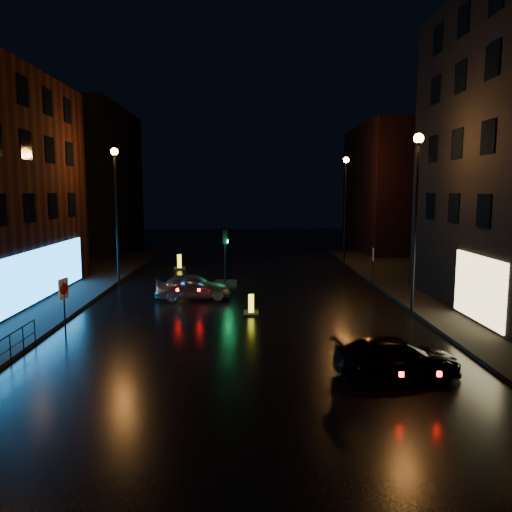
{
  "coord_description": "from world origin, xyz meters",
  "views": [
    {
      "loc": [
        -0.01,
        -16.6,
        5.83
      ],
      "look_at": [
        0.53,
        6.44,
        2.8
      ],
      "focal_mm": 35.0,
      "sensor_mm": 36.0,
      "label": 1
    }
  ],
  "objects_px": {
    "silver_hatchback": "(193,286)",
    "bollard_far": "(179,266)",
    "bollard_near": "(251,310)",
    "dark_sedan": "(396,357)",
    "traffic_signal": "(225,277)",
    "road_sign_left": "(64,294)",
    "road_sign_right": "(373,258)"
  },
  "relations": [
    {
      "from": "silver_hatchback",
      "to": "dark_sedan",
      "type": "xyz_separation_m",
      "value": [
        7.6,
        -11.41,
        -0.1
      ]
    },
    {
      "from": "dark_sedan",
      "to": "bollard_near",
      "type": "distance_m",
      "value": 9.19
    },
    {
      "from": "dark_sedan",
      "to": "silver_hatchback",
      "type": "bearing_deg",
      "value": 29.64
    },
    {
      "from": "bollard_far",
      "to": "silver_hatchback",
      "type": "bearing_deg",
      "value": -86.76
    },
    {
      "from": "silver_hatchback",
      "to": "bollard_far",
      "type": "relative_size",
      "value": 2.99
    },
    {
      "from": "road_sign_left",
      "to": "bollard_near",
      "type": "bearing_deg",
      "value": 41.4
    },
    {
      "from": "silver_hatchback",
      "to": "road_sign_left",
      "type": "bearing_deg",
      "value": 144.11
    },
    {
      "from": "bollard_near",
      "to": "road_sign_left",
      "type": "distance_m",
      "value": 8.49
    },
    {
      "from": "dark_sedan",
      "to": "traffic_signal",
      "type": "bearing_deg",
      "value": 17.26
    },
    {
      "from": "bollard_far",
      "to": "road_sign_left",
      "type": "height_order",
      "value": "road_sign_left"
    },
    {
      "from": "silver_hatchback",
      "to": "road_sign_left",
      "type": "height_order",
      "value": "road_sign_left"
    },
    {
      "from": "bollard_far",
      "to": "road_sign_right",
      "type": "height_order",
      "value": "road_sign_right"
    },
    {
      "from": "traffic_signal",
      "to": "silver_hatchback",
      "type": "height_order",
      "value": "traffic_signal"
    },
    {
      "from": "bollard_near",
      "to": "road_sign_right",
      "type": "xyz_separation_m",
      "value": [
        7.6,
        7.06,
        1.53
      ]
    },
    {
      "from": "bollard_near",
      "to": "road_sign_left",
      "type": "xyz_separation_m",
      "value": [
        -7.38,
        -3.87,
        1.61
      ]
    },
    {
      "from": "traffic_signal",
      "to": "road_sign_right",
      "type": "height_order",
      "value": "traffic_signal"
    },
    {
      "from": "silver_hatchback",
      "to": "road_sign_right",
      "type": "distance_m",
      "value": 11.34
    },
    {
      "from": "bollard_near",
      "to": "bollard_far",
      "type": "bearing_deg",
      "value": 111.82
    },
    {
      "from": "dark_sedan",
      "to": "road_sign_left",
      "type": "xyz_separation_m",
      "value": [
        -11.9,
        4.12,
        1.23
      ]
    },
    {
      "from": "bollard_near",
      "to": "bollard_far",
      "type": "distance_m",
      "value": 14.78
    },
    {
      "from": "traffic_signal",
      "to": "road_sign_right",
      "type": "distance_m",
      "value": 9.19
    },
    {
      "from": "traffic_signal",
      "to": "bollard_far",
      "type": "relative_size",
      "value": 2.55
    },
    {
      "from": "dark_sedan",
      "to": "road_sign_left",
      "type": "distance_m",
      "value": 12.65
    },
    {
      "from": "silver_hatchback",
      "to": "bollard_near",
      "type": "height_order",
      "value": "silver_hatchback"
    },
    {
      "from": "bollard_near",
      "to": "traffic_signal",
      "type": "bearing_deg",
      "value": 102.67
    },
    {
      "from": "traffic_signal",
      "to": "road_sign_left",
      "type": "height_order",
      "value": "traffic_signal"
    },
    {
      "from": "dark_sedan",
      "to": "bollard_far",
      "type": "relative_size",
      "value": 2.98
    },
    {
      "from": "bollard_near",
      "to": "road_sign_left",
      "type": "relative_size",
      "value": 0.45
    },
    {
      "from": "road_sign_left",
      "to": "dark_sedan",
      "type": "bearing_deg",
      "value": -5.37
    },
    {
      "from": "silver_hatchback",
      "to": "bollard_far",
      "type": "height_order",
      "value": "silver_hatchback"
    },
    {
      "from": "traffic_signal",
      "to": "dark_sedan",
      "type": "relative_size",
      "value": 0.85
    },
    {
      "from": "dark_sedan",
      "to": "bollard_near",
      "type": "xyz_separation_m",
      "value": [
        -4.51,
        7.99,
        -0.38
      ]
    }
  ]
}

